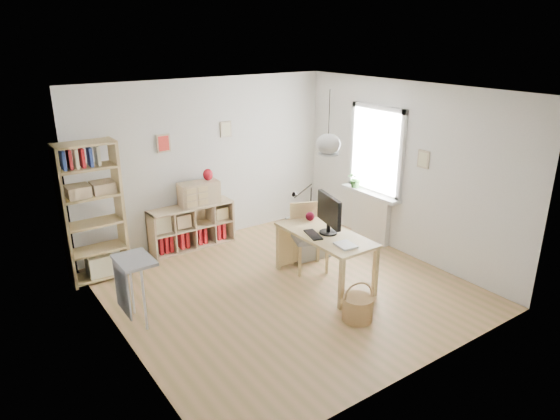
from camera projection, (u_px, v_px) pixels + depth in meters
ground at (286, 288)px, 6.96m from camera, size 4.50×4.50×0.00m
room_shell at (328, 144)px, 6.46m from camera, size 4.50×4.50×4.50m
window_unit at (377, 151)px, 8.10m from camera, size 0.07×1.16×1.46m
radiator at (371, 217)px, 8.47m from camera, size 0.10×0.80×0.80m
windowsill at (370, 194)px, 8.30m from camera, size 0.22×1.20×0.06m
desk at (325, 239)px, 6.92m from camera, size 0.70×1.50×0.75m
cube_shelf at (190, 230)px, 8.21m from camera, size 1.40×0.38×0.72m
tall_bookshelf at (91, 207)px, 6.89m from camera, size 0.80×0.38×2.00m
side_table at (130, 274)px, 5.91m from camera, size 0.40×0.55×0.85m
chair at (308, 232)px, 7.40m from camera, size 0.62×0.62×0.99m
wicker_basket at (358, 307)px, 6.15m from camera, size 0.38×0.38×0.52m
storage_chest at (308, 243)px, 7.94m from camera, size 0.66×0.72×0.61m
monitor at (329, 212)px, 6.79m from camera, size 0.25×0.62×0.55m
keyboard at (313, 235)px, 6.81m from camera, size 0.24×0.40×0.02m
task_lamp at (302, 199)px, 7.28m from camera, size 0.44×0.16×0.47m
yarn_ball at (310, 216)px, 7.32m from camera, size 0.13×0.13×0.13m
paper_tray at (346, 245)px, 6.47m from camera, size 0.25×0.30×0.03m
drawer_chest at (199, 193)px, 8.07m from camera, size 0.67×0.35×0.37m
red_vase at (208, 175)px, 8.07m from camera, size 0.16×0.16×0.19m
potted_plant at (355, 179)px, 8.49m from camera, size 0.34×0.32×0.30m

